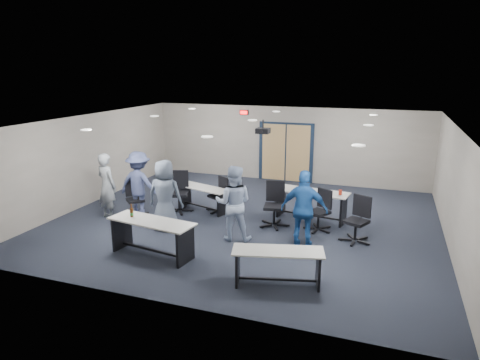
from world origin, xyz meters
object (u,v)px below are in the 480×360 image
(person_gray, at_px, (107,186))
(person_lightblue, at_px, (234,203))
(person_plaid, at_px, (165,195))
(table_front_left, at_px, (152,231))
(chair_back_d, at_px, (319,211))
(chair_loose_right, at_px, (356,220))
(chair_back_b, at_px, (218,195))
(chair_back_a, at_px, (179,192))
(table_back_left, at_px, (203,194))
(table_front_right, at_px, (278,261))
(person_back, at_px, (139,184))
(chair_back_c, at_px, (274,205))
(table_back_right, at_px, (312,200))
(chair_loose_left, at_px, (135,199))
(person_navy, at_px, (304,210))

(person_gray, xyz_separation_m, person_lightblue, (3.78, -0.27, 0.00))
(person_plaid, bearing_deg, table_front_left, 99.48)
(chair_back_d, xyz_separation_m, chair_loose_right, (0.96, -0.45, 0.03))
(chair_back_b, height_order, person_plaid, person_plaid)
(chair_back_a, bearing_deg, table_back_left, 16.56)
(table_front_right, distance_m, person_back, 5.31)
(table_front_left, height_order, person_back, person_back)
(table_front_left, distance_m, chair_back_c, 3.34)
(chair_back_d, distance_m, person_back, 4.94)
(chair_back_b, relative_size, person_lightblue, 0.55)
(table_back_left, relative_size, table_back_right, 0.87)
(chair_loose_right, bearing_deg, table_front_right, -89.96)
(table_back_right, height_order, chair_loose_left, chair_loose_left)
(table_back_left, bearing_deg, chair_back_c, 2.33)
(chair_back_d, distance_m, chair_loose_left, 5.04)
(chair_loose_right, relative_size, person_back, 0.61)
(chair_back_c, relative_size, chair_loose_right, 1.06)
(chair_back_d, bearing_deg, table_front_left, -109.89)
(chair_back_a, xyz_separation_m, person_back, (-0.89, -0.64, 0.33))
(person_plaid, relative_size, person_lightblue, 1.00)
(chair_back_d, bearing_deg, person_gray, -140.04)
(chair_back_c, distance_m, person_lightblue, 1.40)
(chair_back_a, height_order, person_lightblue, person_lightblue)
(chair_back_a, height_order, chair_loose_left, chair_back_a)
(table_front_right, relative_size, chair_back_d, 1.72)
(chair_back_d, relative_size, person_plaid, 0.58)
(person_lightblue, relative_size, person_navy, 1.00)
(table_front_right, bearing_deg, person_back, 136.66)
(table_front_left, xyz_separation_m, person_gray, (-2.40, 1.72, 0.36))
(person_gray, bearing_deg, person_navy, -163.03)
(table_back_left, xyz_separation_m, chair_loose_right, (4.39, -0.96, 0.09))
(table_front_right, xyz_separation_m, person_plaid, (-3.42, 1.83, 0.44))
(chair_back_b, xyz_separation_m, person_lightblue, (1.15, -1.79, 0.41))
(chair_back_c, bearing_deg, table_back_right, 37.20)
(chair_back_b, height_order, chair_back_c, chair_back_c)
(chair_back_c, distance_m, chair_loose_left, 3.90)
(chair_back_a, height_order, person_plaid, person_plaid)
(table_back_right, distance_m, person_plaid, 3.94)
(table_back_left, bearing_deg, chair_back_d, 8.75)
(chair_back_c, height_order, chair_loose_left, chair_back_c)
(table_back_left, bearing_deg, chair_loose_left, -127.35)
(chair_back_b, xyz_separation_m, person_plaid, (-0.70, -1.77, 0.41))
(chair_back_d, bearing_deg, table_front_right, -64.95)
(chair_loose_left, height_order, person_plaid, person_plaid)
(chair_loose_left, bearing_deg, table_back_left, -10.20)
(table_front_left, bearing_deg, table_back_left, 102.27)
(table_front_right, bearing_deg, table_back_right, 76.34)
(person_gray, relative_size, person_plaid, 1.00)
(table_front_left, height_order, table_front_right, table_front_left)
(person_navy, bearing_deg, table_front_right, 84.83)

